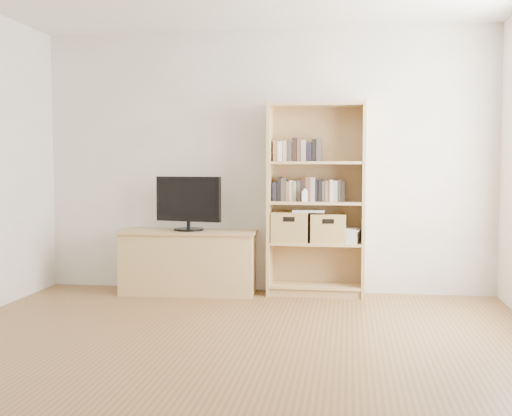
% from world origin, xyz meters
% --- Properties ---
extents(floor, '(4.50, 5.00, 0.01)m').
position_xyz_m(floor, '(0.00, 0.00, 0.00)').
color(floor, brown).
rests_on(floor, ground).
extents(back_wall, '(4.50, 0.02, 2.60)m').
position_xyz_m(back_wall, '(0.00, 2.50, 1.30)').
color(back_wall, beige).
rests_on(back_wall, floor).
extents(tv_stand, '(1.32, 0.55, 0.60)m').
position_xyz_m(tv_stand, '(-0.73, 2.26, 0.30)').
color(tv_stand, tan).
rests_on(tv_stand, floor).
extents(bookshelf, '(0.94, 0.34, 1.87)m').
position_xyz_m(bookshelf, '(0.52, 2.33, 0.94)').
color(bookshelf, tan).
rests_on(bookshelf, floor).
extents(television, '(0.68, 0.20, 0.54)m').
position_xyz_m(television, '(-0.73, 2.26, 0.89)').
color(television, black).
rests_on(television, tv_stand).
extents(books_row_mid, '(0.78, 0.16, 0.21)m').
position_xyz_m(books_row_mid, '(0.52, 2.35, 1.02)').
color(books_row_mid, black).
rests_on(books_row_mid, bookshelf).
extents(books_row_upper, '(0.42, 0.17, 0.22)m').
position_xyz_m(books_row_upper, '(0.31, 2.36, 1.41)').
color(books_row_upper, black).
rests_on(books_row_upper, bookshelf).
extents(baby_monitor, '(0.06, 0.04, 0.10)m').
position_xyz_m(baby_monitor, '(0.41, 2.23, 0.97)').
color(baby_monitor, white).
rests_on(baby_monitor, bookshelf).
extents(basket_left, '(0.35, 0.29, 0.29)m').
position_xyz_m(basket_left, '(0.27, 2.33, 0.67)').
color(basket_left, tan).
rests_on(basket_left, bookshelf).
extents(basket_right, '(0.35, 0.29, 0.27)m').
position_xyz_m(basket_right, '(0.63, 2.33, 0.66)').
color(basket_right, tan).
rests_on(basket_right, bookshelf).
extents(laptop, '(0.31, 0.22, 0.02)m').
position_xyz_m(laptop, '(0.45, 2.32, 0.82)').
color(laptop, white).
rests_on(laptop, basket_left).
extents(magazine_stack, '(0.21, 0.28, 0.12)m').
position_xyz_m(magazine_stack, '(0.84, 2.33, 0.58)').
color(magazine_stack, '#BCB7AE').
rests_on(magazine_stack, bookshelf).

